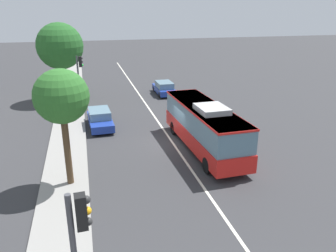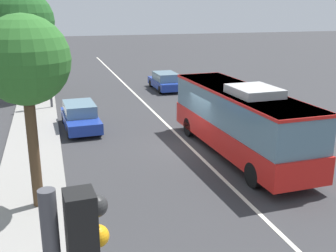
% 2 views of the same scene
% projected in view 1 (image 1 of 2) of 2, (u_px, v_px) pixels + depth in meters
% --- Properties ---
extents(ground_plane, '(160.00, 160.00, 0.00)m').
position_uv_depth(ground_plane, '(172.00, 142.00, 24.76)').
color(ground_plane, '#333335').
extents(sidewalk_kerb, '(80.00, 2.62, 0.14)m').
position_uv_depth(sidewalk_kerb, '(67.00, 152.00, 23.01)').
color(sidewalk_kerb, gray).
rests_on(sidewalk_kerb, ground_plane).
extents(lane_centre_line, '(76.00, 0.16, 0.01)m').
position_uv_depth(lane_centre_line, '(172.00, 142.00, 24.76)').
color(lane_centre_line, silver).
rests_on(lane_centre_line, ground_plane).
extents(transit_bus, '(10.09, 2.88, 3.46)m').
position_uv_depth(transit_bus, '(204.00, 125.00, 22.98)').
color(transit_bus, red).
rests_on(transit_bus, ground_plane).
extents(sedan_blue, '(4.58, 2.00, 1.46)m').
position_uv_depth(sedan_blue, '(100.00, 119.00, 27.65)').
color(sedan_blue, '#1E3899').
rests_on(sedan_blue, ground_plane).
extents(sedan_blue_ahead, '(4.51, 1.84, 1.46)m').
position_uv_depth(sedan_blue_ahead, '(164.00, 88.00, 37.98)').
color(sedan_blue_ahead, '#1E3899').
rests_on(sedan_blue_ahead, ground_plane).
extents(traffic_light_near_corner, '(0.33, 0.62, 5.20)m').
position_uv_depth(traffic_light_near_corner, '(80.00, 74.00, 31.17)').
color(traffic_light_near_corner, '#47474C').
rests_on(traffic_light_near_corner, ground_plane).
extents(traffic_light_mid_block, '(0.34, 0.62, 5.20)m').
position_uv_depth(traffic_light_mid_block, '(80.00, 249.00, 8.70)').
color(traffic_light_mid_block, '#47474C').
rests_on(traffic_light_mid_block, ground_plane).
extents(street_tree_kerbside_left, '(2.86, 2.86, 6.56)m').
position_uv_depth(street_tree_kerbside_left, '(61.00, 98.00, 17.20)').
color(street_tree_kerbside_left, '#4C3823').
rests_on(street_tree_kerbside_left, ground_plane).
extents(street_tree_kerbside_centre, '(4.68, 4.68, 8.00)m').
position_uv_depth(street_tree_kerbside_centre, '(60.00, 46.00, 33.95)').
color(street_tree_kerbside_centre, '#4C3823').
rests_on(street_tree_kerbside_centre, ground_plane).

